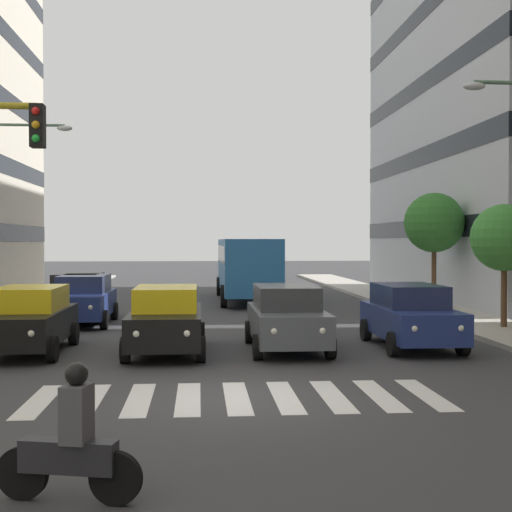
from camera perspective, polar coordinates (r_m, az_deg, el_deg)
name	(u,v)px	position (r m, az deg, el deg)	size (l,w,h in m)	color
ground_plane	(237,398)	(13.40, -1.55, -11.35)	(180.00, 180.00, 0.00)	#38383A
crosswalk_markings	(237,397)	(13.40, -1.55, -11.33)	(7.65, 2.80, 0.01)	silver
car_0	(410,315)	(19.83, 12.34, -4.69)	(2.02, 4.44, 1.72)	navy
car_1	(287,317)	(18.91, 2.48, -4.95)	(2.02, 4.44, 1.72)	#474C51
car_2	(166,319)	(18.56, -7.26, -5.07)	(2.02, 4.44, 1.72)	black
car_3	(29,319)	(19.33, -17.84, -4.87)	(2.02, 4.44, 1.72)	black
car_row2_0	(78,296)	(26.87, -14.17, -3.16)	(2.02, 4.44, 1.72)	black
car_row2_1	(84,299)	(25.47, -13.73, -3.39)	(2.02, 4.44, 1.72)	navy
bus_behind_traffic	(247,263)	(34.58, -0.76, -0.53)	(2.78, 10.50, 3.00)	#286BAD
motorcycle_with_rider	(71,445)	(8.39, -14.68, -14.53)	(1.67, 0.50, 1.57)	black
street_lamp_right	(8,197)	(27.21, -19.35, 4.49)	(2.84, 0.28, 7.12)	#4C6B56
street_tree_1	(504,238)	(24.10, 19.39, 1.37)	(2.17, 2.17, 3.96)	#513823
street_tree_2	(434,223)	(30.29, 14.17, 2.60)	(2.49, 2.49, 4.77)	#513823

